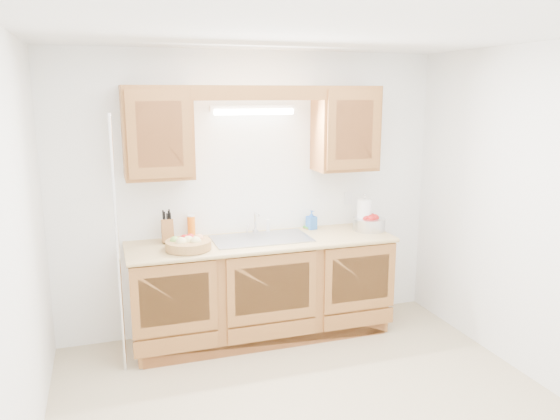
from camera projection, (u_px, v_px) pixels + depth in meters
name	position (u px, v px, depth m)	size (l,w,h in m)	color
room	(313.00, 233.00, 3.53)	(3.52, 3.50, 2.50)	tan
base_cabinets	(262.00, 289.00, 4.82)	(2.20, 0.60, 0.86)	#A56330
countertop	(262.00, 242.00, 4.71)	(2.30, 0.63, 0.04)	tan
upper_cabinet_left	(157.00, 133.00, 4.40)	(0.55, 0.33, 0.75)	#A56330
upper_cabinet_right	(345.00, 129.00, 4.90)	(0.55, 0.33, 0.75)	#A56330
valance	(261.00, 93.00, 4.45)	(2.20, 0.05, 0.12)	#A56330
fluorescent_fixture	(254.00, 110.00, 4.69)	(0.76, 0.08, 0.08)	white
sink	(262.00, 247.00, 4.74)	(0.84, 0.46, 0.36)	#9E9EA3
wire_shelf_pole	(118.00, 248.00, 4.09)	(0.03, 0.03, 2.00)	silver
outlet_plate	(348.00, 198.00, 5.22)	(0.08, 0.01, 0.12)	white
fruit_basket	(188.00, 244.00, 4.39)	(0.43, 0.43, 0.12)	#AD8345
knife_block	(167.00, 230.00, 4.61)	(0.10, 0.16, 0.28)	#A56330
orange_canister	(191.00, 226.00, 4.75)	(0.07, 0.07, 0.20)	orange
soap_bottle	(311.00, 220.00, 5.05)	(0.08, 0.08, 0.18)	blue
sponge	(310.00, 227.00, 5.10)	(0.13, 0.11, 0.02)	#CC333F
paper_towel	(364.00, 214.00, 5.03)	(0.16, 0.16, 0.34)	silver
apple_bowl	(369.00, 223.00, 5.01)	(0.37, 0.37, 0.15)	silver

